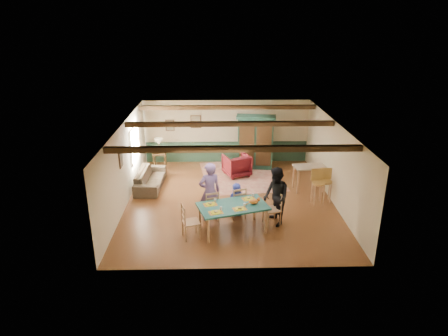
{
  "coord_description": "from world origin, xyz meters",
  "views": [
    {
      "loc": [
        -0.53,
        -12.5,
        5.92
      ],
      "look_at": [
        -0.21,
        0.12,
        1.15
      ],
      "focal_mm": 32.0,
      "sensor_mm": 36.0,
      "label": 1
    }
  ],
  "objects_px": {
    "person_child": "(237,200)",
    "counter_table": "(309,178)",
    "person_woman": "(276,197)",
    "sofa": "(150,178)",
    "armchair": "(237,165)",
    "dining_table": "(233,218)",
    "dining_chair_end_left": "(191,221)",
    "end_table": "(160,160)",
    "armoire": "(255,142)",
    "dining_chair_far_right": "(237,202)",
    "table_lamp": "(159,146)",
    "bar_stool_left": "(318,187)",
    "person_man": "(210,192)",
    "bar_stool_right": "(326,186)",
    "dining_chair_end_right": "(272,209)",
    "dining_chair_far_left": "(211,206)",
    "cat": "(254,201)"
  },
  "relations": [
    {
      "from": "table_lamp",
      "to": "bar_stool_left",
      "type": "bearing_deg",
      "value": -31.88
    },
    {
      "from": "sofa",
      "to": "person_man",
      "type": "bearing_deg",
      "value": -137.76
    },
    {
      "from": "person_man",
      "to": "armchair",
      "type": "distance_m",
      "value": 3.9
    },
    {
      "from": "dining_chair_far_left",
      "to": "dining_chair_end_right",
      "type": "relative_size",
      "value": 1.0
    },
    {
      "from": "person_woman",
      "to": "person_child",
      "type": "xyz_separation_m",
      "value": [
        -1.14,
        0.57,
        -0.35
      ]
    },
    {
      "from": "person_man",
      "to": "dining_chair_end_right",
      "type": "bearing_deg",
      "value": 152.7
    },
    {
      "from": "armoire",
      "to": "person_man",
      "type": "bearing_deg",
      "value": -104.69
    },
    {
      "from": "armchair",
      "to": "bar_stool_right",
      "type": "relative_size",
      "value": 0.83
    },
    {
      "from": "dining_chair_end_right",
      "to": "end_table",
      "type": "relative_size",
      "value": 1.55
    },
    {
      "from": "bar_stool_right",
      "to": "sofa",
      "type": "bearing_deg",
      "value": 173.86
    },
    {
      "from": "sofa",
      "to": "bar_stool_left",
      "type": "xyz_separation_m",
      "value": [
        5.85,
        -1.6,
        0.28
      ]
    },
    {
      "from": "dining_chair_far_left",
      "to": "person_woman",
      "type": "distance_m",
      "value": 2.01
    },
    {
      "from": "dining_chair_end_right",
      "to": "end_table",
      "type": "height_order",
      "value": "dining_chair_end_right"
    },
    {
      "from": "dining_chair_end_left",
      "to": "person_child",
      "type": "bearing_deg",
      "value": -62.7
    },
    {
      "from": "dining_chair_far_right",
      "to": "table_lamp",
      "type": "height_order",
      "value": "table_lamp"
    },
    {
      "from": "person_child",
      "to": "counter_table",
      "type": "bearing_deg",
      "value": -161.78
    },
    {
      "from": "person_child",
      "to": "bar_stool_right",
      "type": "xyz_separation_m",
      "value": [
        3.09,
        0.99,
        0.03
      ]
    },
    {
      "from": "dining_chair_end_right",
      "to": "bar_stool_left",
      "type": "xyz_separation_m",
      "value": [
        1.74,
        1.41,
        0.08
      ]
    },
    {
      "from": "person_child",
      "to": "counter_table",
      "type": "xyz_separation_m",
      "value": [
        2.73,
        1.93,
        -0.08
      ]
    },
    {
      "from": "armchair",
      "to": "sofa",
      "type": "distance_m",
      "value": 3.43
    },
    {
      "from": "armchair",
      "to": "end_table",
      "type": "height_order",
      "value": "armchair"
    },
    {
      "from": "end_table",
      "to": "bar_stool_left",
      "type": "height_order",
      "value": "bar_stool_left"
    },
    {
      "from": "person_woman",
      "to": "cat",
      "type": "xyz_separation_m",
      "value": [
        -0.7,
        -0.33,
        0.02
      ]
    },
    {
      "from": "dining_table",
      "to": "end_table",
      "type": "height_order",
      "value": "dining_table"
    },
    {
      "from": "person_woman",
      "to": "sofa",
      "type": "height_order",
      "value": "person_woman"
    },
    {
      "from": "counter_table",
      "to": "cat",
      "type": "bearing_deg",
      "value": -129.06
    },
    {
      "from": "dining_chair_end_right",
      "to": "sofa",
      "type": "height_order",
      "value": "dining_chair_end_right"
    },
    {
      "from": "person_man",
      "to": "armchair",
      "type": "bearing_deg",
      "value": -122.47
    },
    {
      "from": "person_child",
      "to": "cat",
      "type": "relative_size",
      "value": 2.79
    },
    {
      "from": "dining_table",
      "to": "cat",
      "type": "xyz_separation_m",
      "value": [
        0.61,
        0.07,
        0.51
      ]
    },
    {
      "from": "person_man",
      "to": "person_child",
      "type": "bearing_deg",
      "value": -180.0
    },
    {
      "from": "bar_stool_left",
      "to": "dining_chair_far_right",
      "type": "bearing_deg",
      "value": -168.58
    },
    {
      "from": "armchair",
      "to": "dining_table",
      "type": "bearing_deg",
      "value": 63.16
    },
    {
      "from": "armoire",
      "to": "end_table",
      "type": "relative_size",
      "value": 3.33
    },
    {
      "from": "person_child",
      "to": "counter_table",
      "type": "height_order",
      "value": "person_child"
    },
    {
      "from": "end_table",
      "to": "bar_stool_right",
      "type": "distance_m",
      "value": 6.95
    },
    {
      "from": "person_man",
      "to": "end_table",
      "type": "height_order",
      "value": "person_man"
    },
    {
      "from": "table_lamp",
      "to": "bar_stool_right",
      "type": "relative_size",
      "value": 0.53
    },
    {
      "from": "dining_chair_end_left",
      "to": "armchair",
      "type": "relative_size",
      "value": 1.09
    },
    {
      "from": "dining_table",
      "to": "end_table",
      "type": "bearing_deg",
      "value": 117.67
    },
    {
      "from": "dining_chair_end_right",
      "to": "person_woman",
      "type": "relative_size",
      "value": 0.58
    },
    {
      "from": "table_lamp",
      "to": "bar_stool_right",
      "type": "height_order",
      "value": "table_lamp"
    },
    {
      "from": "dining_chair_far_right",
      "to": "dining_chair_end_left",
      "type": "height_order",
      "value": "same"
    },
    {
      "from": "counter_table",
      "to": "person_woman",
      "type": "bearing_deg",
      "value": -122.51
    },
    {
      "from": "dining_table",
      "to": "armoire",
      "type": "xyz_separation_m",
      "value": [
        1.17,
        5.29,
        0.7
      ]
    },
    {
      "from": "dining_table",
      "to": "person_child",
      "type": "bearing_deg",
      "value": 80.41
    },
    {
      "from": "dining_chair_end_left",
      "to": "armchair",
      "type": "height_order",
      "value": "dining_chair_end_left"
    },
    {
      "from": "armchair",
      "to": "end_table",
      "type": "distance_m",
      "value": 3.3
    },
    {
      "from": "dining_table",
      "to": "table_lamp",
      "type": "relative_size",
      "value": 3.22
    },
    {
      "from": "dining_chair_far_right",
      "to": "person_child",
      "type": "distance_m",
      "value": 0.09
    }
  ]
}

